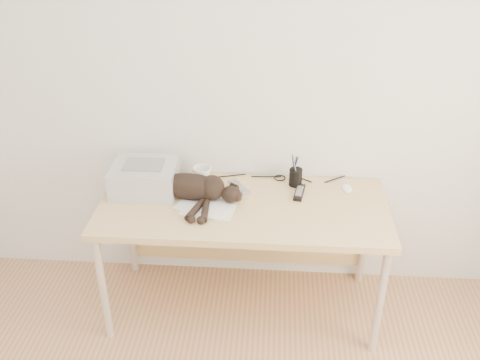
# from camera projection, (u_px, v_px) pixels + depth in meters

# --- Properties ---
(wall_back) EXTENTS (3.50, 0.00, 3.50)m
(wall_back) POSITION_uv_depth(u_px,v_px,m) (248.00, 86.00, 2.99)
(wall_back) COLOR silver
(wall_back) RESTS_ON floor
(desk) EXTENTS (1.60, 0.70, 0.74)m
(desk) POSITION_uv_depth(u_px,v_px,m) (244.00, 216.00, 3.09)
(desk) COLOR #D2B37B
(desk) RESTS_ON floor
(printer) EXTENTS (0.37, 0.32, 0.17)m
(printer) POSITION_uv_depth(u_px,v_px,m) (145.00, 178.00, 3.05)
(printer) COLOR silver
(printer) RESTS_ON desk
(papers) EXTENTS (0.36, 0.29, 0.01)m
(papers) POSITION_uv_depth(u_px,v_px,m) (206.00, 207.00, 2.93)
(papers) COLOR white
(papers) RESTS_ON desk
(cat) EXTENTS (0.69, 0.34, 0.16)m
(cat) POSITION_uv_depth(u_px,v_px,m) (186.00, 188.00, 2.98)
(cat) COLOR black
(cat) RESTS_ON desk
(mug) EXTENTS (0.14, 0.14, 0.10)m
(mug) POSITION_uv_depth(u_px,v_px,m) (202.00, 175.00, 3.14)
(mug) COLOR white
(mug) RESTS_ON desk
(pen_cup) EXTENTS (0.08, 0.08, 0.19)m
(pen_cup) POSITION_uv_depth(u_px,v_px,m) (296.00, 177.00, 3.12)
(pen_cup) COLOR black
(pen_cup) RESTS_ON desk
(remote_grey) EXTENTS (0.14, 0.18, 0.02)m
(remote_grey) POSITION_uv_depth(u_px,v_px,m) (239.00, 187.00, 3.10)
(remote_grey) COLOR gray
(remote_grey) RESTS_ON desk
(remote_black) EXTENTS (0.07, 0.18, 0.02)m
(remote_black) POSITION_uv_depth(u_px,v_px,m) (299.00, 193.00, 3.05)
(remote_black) COLOR black
(remote_black) RESTS_ON desk
(mouse) EXTENTS (0.07, 0.11, 0.03)m
(mouse) POSITION_uv_depth(u_px,v_px,m) (347.00, 187.00, 3.09)
(mouse) COLOR white
(mouse) RESTS_ON desk
(cable_tangle) EXTENTS (1.36, 0.07, 0.01)m
(cable_tangle) POSITION_uv_depth(u_px,v_px,m) (247.00, 177.00, 3.22)
(cable_tangle) COLOR black
(cable_tangle) RESTS_ON desk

